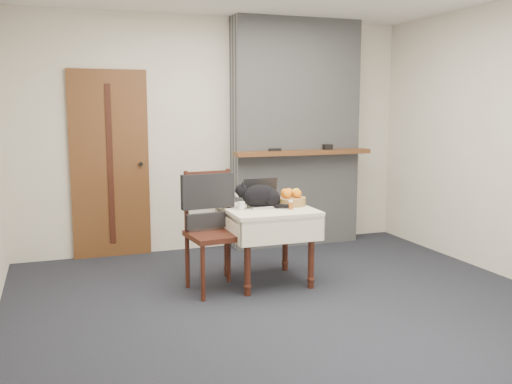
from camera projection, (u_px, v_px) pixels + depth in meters
ground at (284, 300)px, 4.79m from camera, size 4.50×4.50×0.00m
room_shell at (265, 89)px, 4.96m from camera, size 4.52×4.01×2.61m
door at (110, 165)px, 6.08m from camera, size 0.82×0.10×2.00m
chimney at (296, 134)px, 6.62m from camera, size 1.62×0.48×2.60m
side_table at (268, 220)px, 5.21m from camera, size 0.78×0.78×0.70m
laptop at (263, 199)px, 5.29m from camera, size 0.35×0.30×0.25m
cat at (261, 196)px, 5.19m from camera, size 0.47×0.31×0.24m
cream_jar at (241, 206)px, 5.08m from camera, size 0.07×0.07×0.07m
pill_bottle at (291, 205)px, 5.11m from camera, size 0.04×0.04×0.08m
fruit_basket at (291, 199)px, 5.31m from camera, size 0.27×0.27×0.16m
desk_clutter at (283, 205)px, 5.29m from camera, size 0.15×0.02×0.01m
chair at (211, 214)px, 5.04m from camera, size 0.52×0.51×1.06m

